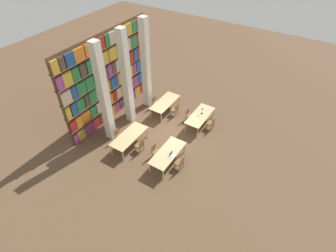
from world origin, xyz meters
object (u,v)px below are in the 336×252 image
chair_3 (189,115)px  reading_table_2 (129,137)px  pillar_left (104,95)px  reading_table_1 (200,116)px  reading_table_3 (165,103)px  pillar_center (126,79)px  chair_7 (155,102)px  reading_table_0 (168,153)px  chair_1 (155,151)px  desk_lamp_0 (202,110)px  chair_4 (140,145)px  chair_0 (180,163)px  laptop (172,155)px  chair_6 (175,109)px  chair_5 (119,135)px  pillar_right (146,65)px  chair_2 (211,123)px

chair_3 → reading_table_2: (-3.83, 1.80, 0.23)m
pillar_left → reading_table_2: size_ratio=2.53×
reading_table_1 → reading_table_3: bearing=89.6°
pillar_center → reading_table_1: 5.00m
reading_table_3 → chair_7: bearing=89.4°
chair_3 → reading_table_0: bearing=11.2°
reading_table_1 → chair_1: bearing=167.8°
desk_lamp_0 → chair_1: bearing=168.1°
reading_table_2 → chair_7: chair_7 is taller
desk_lamp_0 → chair_4: (-4.04, 1.81, -0.59)m
chair_0 → reading_table_3: bearing=41.4°
reading_table_1 → reading_table_2: (-3.81, 2.58, 0.00)m
pillar_left → reading_table_2: (-0.04, -1.46, -2.30)m
laptop → chair_3: 3.98m
chair_1 → chair_3: same height
chair_0 → chair_1: same height
reading_table_1 → chair_6: chair_6 is taller
reading_table_2 → desk_lamp_0: bearing=-33.0°
pillar_left → chair_0: size_ratio=6.92×
chair_5 → reading_table_3: chair_5 is taller
chair_6 → pillar_center: bearing=130.2°
chair_5 → desk_lamp_0: bearing=140.1°
pillar_right → chair_1: bearing=-140.0°
chair_4 → chair_2: bearing=-33.7°
reading_table_0 → chair_4: bearing=93.2°
desk_lamp_0 → reading_table_3: size_ratio=0.18×
desk_lamp_0 → chair_4: bearing=155.8°
pillar_center → chair_5: (-1.99, -0.67, -2.53)m
reading_table_2 → laptop: bearing=-89.8°
desk_lamp_0 → reading_table_2: size_ratio=0.18×
chair_2 → chair_7: size_ratio=1.00×
desk_lamp_0 → chair_5: (-4.04, 3.38, -0.59)m
chair_7 → chair_5: bearing=0.2°
chair_2 → reading_table_3: 3.38m
chair_0 → reading_table_3: (3.78, 3.34, 0.23)m
pillar_left → chair_4: pillar_left is taller
chair_4 → pillar_center: bearing=48.4°
reading_table_1 → chair_7: bearing=89.6°
chair_3 → chair_6: bearing=-90.0°
chair_5 → reading_table_2: bearing=92.5°
chair_0 → reading_table_3: size_ratio=0.37×
chair_1 → chair_4: (-0.08, 0.98, 0.00)m
pillar_right → chair_2: 5.44m
chair_5 → chair_6: bearing=158.2°
pillar_right → reading_table_2: size_ratio=2.53×
desk_lamp_0 → chair_2: bearing=-102.3°
desk_lamp_0 → chair_5: 5.30m
chair_3 → chair_2: bearing=90.0°
desk_lamp_0 → reading_table_2: bearing=147.0°
pillar_center → chair_4: bearing=-131.6°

